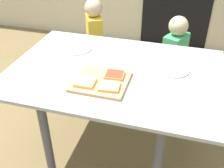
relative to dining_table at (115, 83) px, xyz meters
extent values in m
plane|color=brown|center=(0.00, 0.00, -0.67)|extent=(16.00, 16.00, 0.00)
cube|color=#9D9F97|center=(0.00, 0.00, 0.10)|extent=(1.42, 0.99, 0.02)
cylinder|color=#4C4C51|center=(-0.37, -0.37, -0.29)|extent=(0.06, 0.06, 0.76)
cylinder|color=#4C4C51|center=(0.37, -0.37, -0.29)|extent=(0.06, 0.06, 0.76)
cylinder|color=#4C4C51|center=(-0.37, 0.37, -0.29)|extent=(0.06, 0.06, 0.76)
cylinder|color=#4C4C51|center=(0.37, 0.37, -0.29)|extent=(0.06, 0.06, 0.76)
cube|color=tan|center=(-0.04, -0.17, 0.12)|extent=(0.33, 0.31, 0.02)
cube|color=#E3A461|center=(0.03, -0.24, 0.14)|extent=(0.13, 0.12, 0.02)
cube|color=#EDD58D|center=(0.03, -0.24, 0.15)|extent=(0.12, 0.11, 0.00)
cube|color=#E3A461|center=(0.02, -0.10, 0.14)|extent=(0.13, 0.12, 0.02)
cube|color=#B33C25|center=(0.02, -0.10, 0.15)|extent=(0.11, 0.10, 0.00)
cube|color=#E3A461|center=(-0.12, -0.24, 0.14)|extent=(0.12, 0.11, 0.02)
cube|color=#EDD58D|center=(-0.12, -0.24, 0.15)|extent=(0.11, 0.10, 0.00)
cylinder|color=white|center=(0.37, 0.11, 0.11)|extent=(0.22, 0.22, 0.01)
cylinder|color=white|center=(-0.37, 0.22, 0.11)|extent=(0.22, 0.22, 0.01)
cylinder|color=#302C36|center=(-0.50, 0.95, -0.47)|extent=(0.09, 0.09, 0.41)
cylinder|color=#302C36|center=(-0.43, 0.83, -0.47)|extent=(0.09, 0.09, 0.41)
cube|color=gold|center=(-0.46, 0.89, -0.07)|extent=(0.23, 0.28, 0.38)
sphere|color=#CDAA8A|center=(-0.46, 0.89, 0.21)|extent=(0.17, 0.17, 0.17)
cylinder|color=#402D36|center=(0.38, 0.83, -0.47)|extent=(0.09, 0.09, 0.41)
cylinder|color=#402D36|center=(0.32, 0.70, -0.47)|extent=(0.09, 0.09, 0.41)
cube|color=#3FA566|center=(0.35, 0.77, -0.09)|extent=(0.23, 0.28, 0.34)
sphere|color=tan|center=(0.35, 0.77, 0.17)|extent=(0.17, 0.17, 0.17)
camera|label=1|loc=(0.41, -1.50, 1.04)|focal=43.32mm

